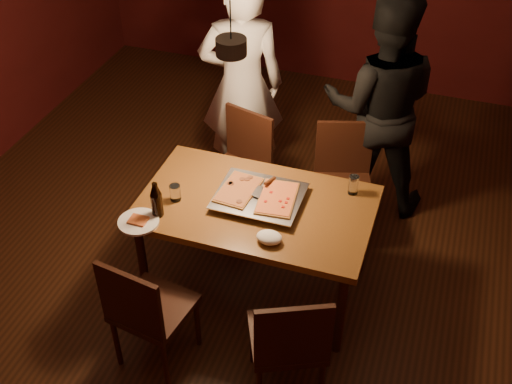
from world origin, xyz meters
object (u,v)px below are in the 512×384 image
(chair_near_right, at_px, (290,337))
(diner_dark, at_px, (380,106))
(diner_white, at_px, (242,86))
(pendant_lamp, at_px, (231,45))
(dining_table, at_px, (256,213))
(plate_slice, at_px, (138,222))
(chair_far_left, at_px, (242,158))
(beer_bottle_a, at_px, (156,200))
(beer_bottle_b, at_px, (157,199))
(pizza_tray, at_px, (259,198))
(chair_near_left, at_px, (144,306))
(chair_far_right, at_px, (343,170))

(chair_near_right, xyz_separation_m, diner_dark, (0.11, 2.01, 0.36))
(diner_white, relative_size, pendant_lamp, 1.65)
(dining_table, height_order, plate_slice, plate_slice)
(chair_near_right, bearing_deg, chair_far_left, 93.72)
(dining_table, bearing_deg, diner_dark, 65.08)
(chair_far_left, height_order, beer_bottle_a, beer_bottle_a)
(beer_bottle_b, height_order, plate_slice, beer_bottle_b)
(pizza_tray, xyz_separation_m, beer_bottle_b, (-0.56, -0.33, 0.10))
(pizza_tray, height_order, pendant_lamp, pendant_lamp)
(dining_table, bearing_deg, chair_far_left, 116.27)
(diner_dark, height_order, pendant_lamp, pendant_lamp)
(beer_bottle_b, bearing_deg, diner_dark, 53.52)
(diner_dark, bearing_deg, beer_bottle_b, 45.54)
(chair_near_left, relative_size, beer_bottle_b, 1.97)
(dining_table, relative_size, diner_dark, 0.84)
(chair_far_left, relative_size, diner_white, 0.29)
(beer_bottle_a, height_order, beer_bottle_b, beer_bottle_a)
(chair_near_left, height_order, beer_bottle_b, beer_bottle_b)
(chair_far_left, bearing_deg, beer_bottle_b, 96.21)
(beer_bottle_a, relative_size, diner_white, 0.14)
(chair_near_right, height_order, pizza_tray, chair_near_right)
(pizza_tray, distance_m, beer_bottle_b, 0.65)
(chair_far_right, height_order, chair_near_right, same)
(chair_far_left, xyz_separation_m, chair_near_right, (0.82, -1.52, 0.00))
(chair_far_left, xyz_separation_m, pendant_lamp, (0.16, -0.59, 1.22))
(chair_far_right, xyz_separation_m, pizza_tray, (-0.40, -0.78, 0.24))
(chair_far_right, height_order, chair_near_left, same)
(pizza_tray, distance_m, pendant_lamp, 1.01)
(chair_near_right, bearing_deg, diner_dark, 62.32)
(plate_slice, relative_size, diner_white, 0.14)
(beer_bottle_a, xyz_separation_m, diner_white, (0.04, 1.46, 0.03))
(chair_near_right, relative_size, beer_bottle_a, 2.17)
(beer_bottle_b, xyz_separation_m, diner_dark, (1.12, 1.51, 0.02))
(dining_table, height_order, pendant_lamp, pendant_lamp)
(plate_slice, height_order, pendant_lamp, pendant_lamp)
(chair_near_right, xyz_separation_m, plate_slice, (-1.10, 0.39, 0.22))
(pizza_tray, xyz_separation_m, diner_white, (-0.51, 1.12, 0.13))
(dining_table, distance_m, chair_far_right, 0.93)
(chair_near_right, bearing_deg, dining_table, 95.61)
(chair_far_right, bearing_deg, chair_near_left, 46.80)
(pendant_lamp, bearing_deg, beer_bottle_b, -129.12)
(pendant_lamp, bearing_deg, dining_table, -36.08)
(chair_far_left, xyz_separation_m, diner_dark, (0.93, 0.49, 0.36))
(beer_bottle_b, relative_size, pendant_lamp, 0.22)
(plate_slice, bearing_deg, chair_near_right, -19.51)
(chair_far_left, xyz_separation_m, chair_near_left, (-0.05, -1.57, 0.00))
(pendant_lamp, bearing_deg, chair_near_left, -102.04)
(dining_table, bearing_deg, chair_near_right, -59.72)
(chair_far_right, bearing_deg, chair_far_left, -10.59)
(beer_bottle_b, height_order, diner_dark, diner_dark)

